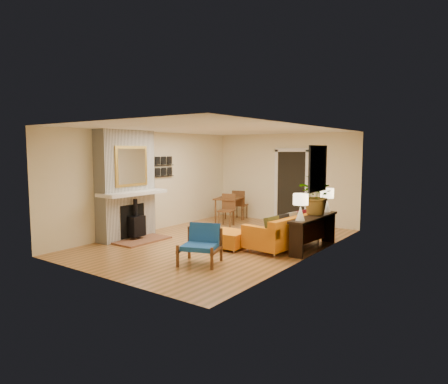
{
  "coord_description": "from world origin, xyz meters",
  "views": [
    {
      "loc": [
        5.44,
        -7.32,
        2.13
      ],
      "look_at": [
        0.0,
        0.2,
        1.15
      ],
      "focal_mm": 32.0,
      "sensor_mm": 36.0,
      "label": 1
    }
  ],
  "objects_px": {
    "ottoman": "(229,238)",
    "houseplant": "(318,195)",
    "dining_table": "(231,202)",
    "sofa": "(288,232)",
    "console_table": "(314,223)",
    "lamp_near": "(301,204)",
    "blue_chair": "(202,242)",
    "lamp_far": "(327,197)"
  },
  "relations": [
    {
      "from": "sofa",
      "to": "dining_table",
      "type": "relative_size",
      "value": 1.23
    },
    {
      "from": "sofa",
      "to": "houseplant",
      "type": "bearing_deg",
      "value": 32.76
    },
    {
      "from": "lamp_near",
      "to": "houseplant",
      "type": "height_order",
      "value": "houseplant"
    },
    {
      "from": "sofa",
      "to": "ottoman",
      "type": "relative_size",
      "value": 2.67
    },
    {
      "from": "ottoman",
      "to": "lamp_near",
      "type": "relative_size",
      "value": 1.45
    },
    {
      "from": "blue_chair",
      "to": "houseplant",
      "type": "relative_size",
      "value": 1.04
    },
    {
      "from": "sofa",
      "to": "lamp_near",
      "type": "relative_size",
      "value": 3.87
    },
    {
      "from": "ottoman",
      "to": "lamp_far",
      "type": "bearing_deg",
      "value": 47.38
    },
    {
      "from": "ottoman",
      "to": "houseplant",
      "type": "distance_m",
      "value": 2.14
    },
    {
      "from": "sofa",
      "to": "console_table",
      "type": "relative_size",
      "value": 1.13
    },
    {
      "from": "sofa",
      "to": "blue_chair",
      "type": "height_order",
      "value": "sofa"
    },
    {
      "from": "lamp_near",
      "to": "dining_table",
      "type": "bearing_deg",
      "value": 144.69
    },
    {
      "from": "console_table",
      "to": "houseplant",
      "type": "distance_m",
      "value": 0.61
    },
    {
      "from": "dining_table",
      "to": "sofa",
      "type": "bearing_deg",
      "value": -33.12
    },
    {
      "from": "dining_table",
      "to": "lamp_near",
      "type": "height_order",
      "value": "lamp_near"
    },
    {
      "from": "blue_chair",
      "to": "dining_table",
      "type": "height_order",
      "value": "dining_table"
    },
    {
      "from": "dining_table",
      "to": "console_table",
      "type": "xyz_separation_m",
      "value": [
        3.3,
        -1.66,
        -0.01
      ]
    },
    {
      "from": "blue_chair",
      "to": "lamp_near",
      "type": "xyz_separation_m",
      "value": [
        1.32,
        1.5,
        0.67
      ]
    },
    {
      "from": "console_table",
      "to": "houseplant",
      "type": "height_order",
      "value": "houseplant"
    },
    {
      "from": "console_table",
      "to": "lamp_near",
      "type": "distance_m",
      "value": 0.84
    },
    {
      "from": "ottoman",
      "to": "houseplant",
      "type": "height_order",
      "value": "houseplant"
    },
    {
      "from": "console_table",
      "to": "houseplant",
      "type": "bearing_deg",
      "value": 92.97
    },
    {
      "from": "dining_table",
      "to": "console_table",
      "type": "height_order",
      "value": "dining_table"
    },
    {
      "from": "lamp_near",
      "to": "houseplant",
      "type": "distance_m",
      "value": 0.88
    },
    {
      "from": "lamp_near",
      "to": "sofa",
      "type": "bearing_deg",
      "value": 135.06
    },
    {
      "from": "lamp_near",
      "to": "houseplant",
      "type": "xyz_separation_m",
      "value": [
        -0.01,
        0.87,
        0.09
      ]
    },
    {
      "from": "dining_table",
      "to": "lamp_near",
      "type": "xyz_separation_m",
      "value": [
        3.3,
        -2.34,
        0.48
      ]
    },
    {
      "from": "lamp_far",
      "to": "lamp_near",
      "type": "bearing_deg",
      "value": -90.0
    },
    {
      "from": "lamp_far",
      "to": "houseplant",
      "type": "relative_size",
      "value": 0.63
    },
    {
      "from": "lamp_near",
      "to": "blue_chair",
      "type": "bearing_deg",
      "value": -131.34
    },
    {
      "from": "dining_table",
      "to": "lamp_far",
      "type": "bearing_deg",
      "value": -16.07
    },
    {
      "from": "sofa",
      "to": "lamp_near",
      "type": "distance_m",
      "value": 1.04
    },
    {
      "from": "lamp_near",
      "to": "houseplant",
      "type": "relative_size",
      "value": 0.63
    },
    {
      "from": "dining_table",
      "to": "lamp_near",
      "type": "distance_m",
      "value": 4.07
    },
    {
      "from": "lamp_near",
      "to": "lamp_far",
      "type": "relative_size",
      "value": 1.0
    },
    {
      "from": "console_table",
      "to": "lamp_far",
      "type": "relative_size",
      "value": 3.43
    },
    {
      "from": "console_table",
      "to": "lamp_near",
      "type": "xyz_separation_m",
      "value": [
        0.0,
        -0.68,
        0.49
      ]
    },
    {
      "from": "sofa",
      "to": "console_table",
      "type": "height_order",
      "value": "sofa"
    },
    {
      "from": "dining_table",
      "to": "lamp_near",
      "type": "bearing_deg",
      "value": -35.31
    },
    {
      "from": "ottoman",
      "to": "blue_chair",
      "type": "xyz_separation_m",
      "value": [
        0.22,
        -1.21,
        0.18
      ]
    },
    {
      "from": "dining_table",
      "to": "blue_chair",
      "type": "bearing_deg",
      "value": -62.67
    },
    {
      "from": "blue_chair",
      "to": "dining_table",
      "type": "xyz_separation_m",
      "value": [
        -1.98,
        3.84,
        0.19
      ]
    }
  ]
}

